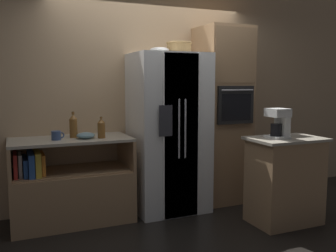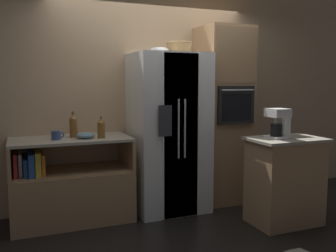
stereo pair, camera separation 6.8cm
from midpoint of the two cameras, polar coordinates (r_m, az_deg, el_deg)
ground_plane at (r=4.65m, az=-1.23°, el=-12.71°), size 20.00×20.00×0.00m
wall_back at (r=4.80m, az=-3.19°, el=4.94°), size 12.00×0.06×2.80m
counter_left at (r=4.35m, az=-15.07°, el=-9.50°), size 1.29×0.66×0.94m
refrigerator at (r=4.49m, az=-0.33°, el=-1.04°), size 0.86×0.77×1.88m
wall_oven at (r=4.88m, az=7.84°, el=1.67°), size 0.61×0.66×2.24m
island_counter at (r=4.33m, az=16.92°, el=-7.90°), size 0.80×0.54×0.95m
wicker_basket at (r=4.47m, az=1.27°, el=11.91°), size 0.30×0.30×0.13m
fruit_bowl at (r=4.35m, az=-1.76°, el=11.52°), size 0.22×0.22×0.06m
bottle_tall at (r=4.27m, az=-14.66°, el=0.02°), size 0.09×0.09×0.29m
bottle_short at (r=4.17m, az=-10.58°, el=-0.33°), size 0.08×0.08×0.24m
mug at (r=4.16m, az=-17.08°, el=-1.39°), size 0.14×0.10×0.10m
mixing_bowl at (r=4.17m, az=-12.88°, el=-1.41°), size 0.20×0.20×0.07m
coffee_maker at (r=4.17m, az=16.13°, el=0.61°), size 0.20×0.22×0.32m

